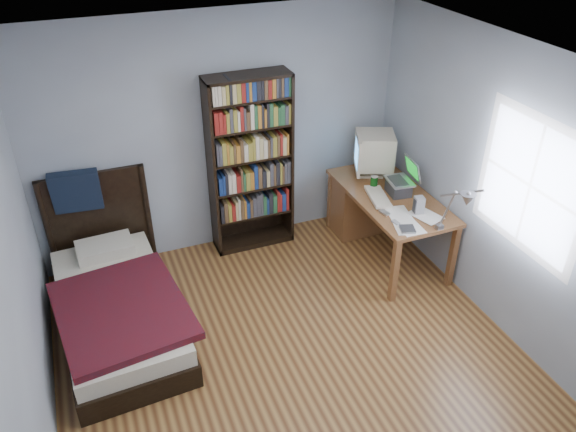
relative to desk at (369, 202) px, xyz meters
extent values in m
plane|color=#58321A|center=(-1.50, -1.61, -0.41)|extent=(4.20, 4.20, 0.00)
plane|color=white|center=(-1.50, -1.61, 2.09)|extent=(4.20, 4.20, 0.00)
cube|color=gray|center=(-1.50, 0.49, 0.84)|extent=(3.80, 0.04, 2.50)
cube|color=gray|center=(-3.40, -1.61, 0.84)|extent=(0.04, 4.20, 2.50)
cube|color=gray|center=(0.40, -1.61, 0.84)|extent=(0.04, 4.20, 2.50)
cube|color=white|center=(0.38, -1.76, 1.04)|extent=(0.01, 1.14, 1.14)
cube|color=white|center=(0.38, -1.76, 1.04)|extent=(0.01, 1.00, 1.00)
cube|color=brown|center=(0.00, -0.41, 0.30)|extent=(0.75, 1.50, 0.04)
cube|color=brown|center=(-0.32, -1.11, -0.07)|extent=(0.06, 0.06, 0.69)
cube|color=brown|center=(0.32, -1.11, -0.07)|extent=(0.06, 0.06, 0.69)
cube|color=brown|center=(-0.32, 0.29, -0.07)|extent=(0.06, 0.06, 0.69)
cube|color=brown|center=(0.32, 0.29, -0.07)|extent=(0.06, 0.06, 0.69)
cube|color=brown|center=(0.00, 0.12, -0.07)|extent=(0.69, 0.40, 0.68)
cube|color=beige|center=(0.02, 0.07, 0.33)|extent=(0.32, 0.30, 0.03)
cylinder|color=beige|center=(0.02, 0.07, 0.38)|extent=(0.10, 0.10, 0.06)
cube|color=beige|center=(0.05, 0.07, 0.59)|extent=(0.51, 0.50, 0.38)
cube|color=beige|center=(-0.14, 0.07, 0.59)|extent=(0.18, 0.38, 0.39)
cube|color=#459CF9|center=(-0.16, 0.07, 0.59)|extent=(0.12, 0.28, 0.26)
cube|color=#2D2D30|center=(0.08, -0.42, 0.39)|extent=(0.23, 0.26, 0.14)
cube|color=#B3B3B7|center=(0.08, -0.42, 0.46)|extent=(0.26, 0.32, 0.02)
cube|color=#2D2D30|center=(0.06, -0.42, 0.47)|extent=(0.17, 0.25, 0.00)
cube|color=#B3B3B7|center=(0.22, -0.42, 0.58)|extent=(0.11, 0.31, 0.21)
cube|color=#0CBF26|center=(0.21, -0.42, 0.58)|extent=(0.08, 0.25, 0.17)
cube|color=#99999E|center=(0.09, -1.13, 0.34)|extent=(0.06, 0.05, 0.04)
cylinder|color=#99999E|center=(0.09, -1.19, 0.57)|extent=(0.02, 0.15, 0.42)
cylinder|color=#99999E|center=(0.01, -1.42, 0.87)|extent=(0.17, 0.35, 0.21)
cone|color=#99999E|center=(-0.06, -1.59, 0.91)|extent=(0.13, 0.13, 0.11)
cube|color=beige|center=(-0.16, -0.43, 0.33)|extent=(0.26, 0.46, 0.04)
cube|color=gray|center=(0.06, -0.82, 0.40)|extent=(0.10, 0.10, 0.17)
cylinder|color=#093607|center=(-0.10, -0.22, 0.38)|extent=(0.07, 0.07, 0.13)
ellipsoid|color=silver|center=(-0.04, -0.14, 0.33)|extent=(0.06, 0.11, 0.04)
cube|color=#B3B3B7|center=(-0.25, -0.71, 0.33)|extent=(0.08, 0.12, 0.02)
cube|color=gray|center=(-0.23, -0.90, 0.33)|extent=(0.05, 0.09, 0.02)
cube|color=gray|center=(-0.20, -1.05, 0.33)|extent=(0.16, 0.16, 0.03)
cube|color=black|center=(-1.66, 0.33, 0.54)|extent=(0.03, 0.30, 1.90)
cube|color=black|center=(-0.83, 0.33, 0.54)|extent=(0.03, 0.30, 1.90)
cube|color=black|center=(-1.25, 0.33, 1.48)|extent=(0.86, 0.30, 0.03)
cube|color=black|center=(-1.25, 0.33, -0.38)|extent=(0.86, 0.30, 0.06)
cube|color=black|center=(-1.25, 0.47, 0.54)|extent=(0.86, 0.02, 1.90)
cube|color=olive|center=(-1.25, 0.31, 0.57)|extent=(0.78, 0.22, 1.70)
cube|color=black|center=(-2.81, -0.56, -0.30)|extent=(1.05, 1.95, 0.22)
cube|color=beige|center=(-2.81, -0.56, -0.11)|extent=(1.01, 1.89, 0.16)
cube|color=maroon|center=(-2.78, -0.80, 0.00)|extent=(1.16, 1.35, 0.07)
cube|color=beige|center=(-2.81, 0.14, 0.02)|extent=(0.54, 0.36, 0.12)
cube|color=black|center=(-2.81, 0.45, 0.14)|extent=(1.01, 0.05, 1.10)
cylinder|color=black|center=(-3.29, 0.43, 0.14)|extent=(0.06, 0.06, 1.10)
cylinder|color=black|center=(-2.33, 0.43, 0.14)|extent=(0.06, 0.06, 1.10)
cube|color=black|center=(-2.96, 0.42, 0.54)|extent=(0.46, 0.20, 0.43)
camera|label=1|loc=(-2.80, -4.63, 3.15)|focal=35.00mm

